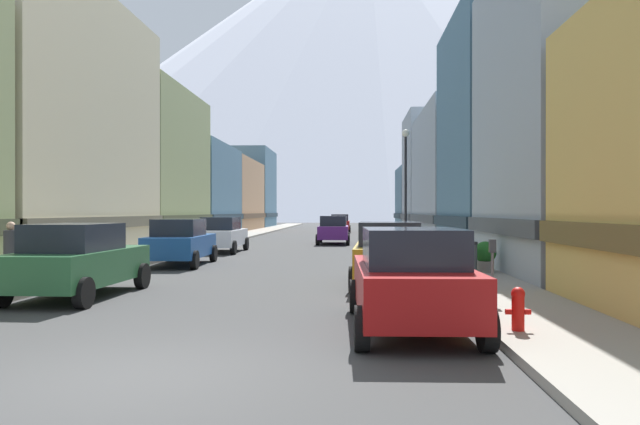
{
  "coord_description": "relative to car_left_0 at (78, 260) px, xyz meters",
  "views": [
    {
      "loc": [
        2.78,
        -7.16,
        2.08
      ],
      "look_at": [
        0.61,
        32.41,
        1.99
      ],
      "focal_mm": 33.0,
      "sensor_mm": 36.0,
      "label": 1
    }
  ],
  "objects": [
    {
      "name": "ground_plane",
      "position": [
        3.8,
        -6.61,
        -0.9
      ],
      "size": [
        400.0,
        400.0,
        0.0
      ],
      "primitive_type": "plane",
      "color": "#3B3B3B"
    },
    {
      "name": "sidewalk_left",
      "position": [
        -2.45,
        28.39,
        -0.82
      ],
      "size": [
        2.5,
        100.0,
        0.15
      ],
      "primitive_type": "cube",
      "color": "gray",
      "rests_on": "ground"
    },
    {
      "name": "sidewalk_right",
      "position": [
        10.05,
        28.39,
        -0.82
      ],
      "size": [
        2.5,
        100.0,
        0.15
      ],
      "primitive_type": "cube",
      "color": "gray",
      "rests_on": "ground"
    },
    {
      "name": "storefront_left_1",
      "position": [
        -8.2,
        10.59,
        4.6
      ],
      "size": [
        9.3,
        13.12,
        11.35
      ],
      "color": "beige",
      "rests_on": "ground"
    },
    {
      "name": "storefront_left_2",
      "position": [
        -7.42,
        22.82,
        3.79
      ],
      "size": [
        7.74,
        11.08,
        9.72
      ],
      "color": "#8C9966",
      "rests_on": "ground"
    },
    {
      "name": "storefront_left_3",
      "position": [
        -6.88,
        34.64,
        2.77
      ],
      "size": [
        6.66,
        11.81,
        7.62
      ],
      "color": "slate",
      "rests_on": "ground"
    },
    {
      "name": "storefront_left_4",
      "position": [
        -8.11,
        47.67,
        2.7
      ],
      "size": [
        9.11,
        13.98,
        7.48
      ],
      "color": "tan",
      "rests_on": "ground"
    },
    {
      "name": "storefront_left_5",
      "position": [
        -7.9,
        60.53,
        3.88
      ],
      "size": [
        8.7,
        10.56,
        9.89
      ],
      "color": "slate",
      "rests_on": "ground"
    },
    {
      "name": "storefront_right_1",
      "position": [
        14.47,
        5.46,
        4.07
      ],
      "size": [
        6.63,
        8.45,
        10.28
      ],
      "color": "#99A5B2",
      "rests_on": "ground"
    },
    {
      "name": "storefront_right_2",
      "position": [
        15.73,
        14.77,
        4.59
      ],
      "size": [
        9.15,
        9.31,
        11.34
      ],
      "color": "slate",
      "rests_on": "ground"
    },
    {
      "name": "storefront_right_3",
      "position": [
        14.93,
        26.63,
        3.4
      ],
      "size": [
        7.57,
        13.46,
        8.92
      ],
      "color": "#99A5B2",
      "rests_on": "ground"
    },
    {
      "name": "storefront_right_4",
      "position": [
        15.34,
        38.18,
        4.19
      ],
      "size": [
        8.37,
        8.49,
        10.51
      ],
      "color": "#99A5B2",
      "rests_on": "ground"
    },
    {
      "name": "storefront_right_5",
      "position": [
        15.13,
        47.17,
        2.25
      ],
      "size": [
        7.95,
        8.53,
        6.54
      ],
      "color": "slate",
      "rests_on": "ground"
    },
    {
      "name": "car_left_0",
      "position": [
        0.0,
        0.0,
        0.0
      ],
      "size": [
        2.14,
        4.44,
        1.78
      ],
      "color": "#265933",
      "rests_on": "ground"
    },
    {
      "name": "car_left_1",
      "position": [
        0.0,
        8.41,
        0.0
      ],
      "size": [
        2.19,
        4.46,
        1.78
      ],
      "color": "#19478C",
      "rests_on": "ground"
    },
    {
      "name": "car_left_2",
      "position": [
        0.0,
        15.57,
        0.0
      ],
      "size": [
        2.06,
        4.4,
        1.78
      ],
      "color": "silver",
      "rests_on": "ground"
    },
    {
      "name": "car_right_0",
      "position": [
        7.6,
        -3.45,
        0.0
      ],
      "size": [
        2.16,
        4.44,
        1.78
      ],
      "color": "#9E1111",
      "rests_on": "ground"
    },
    {
      "name": "car_right_1",
      "position": [
        7.6,
        2.67,
        0.0
      ],
      "size": [
        2.24,
        4.48,
        1.78
      ],
      "color": "#B28419",
      "rests_on": "ground"
    },
    {
      "name": "car_driving_0",
      "position": [
        5.4,
        43.04,
        0.0
      ],
      "size": [
        2.06,
        4.4,
        1.78
      ],
      "color": "#9E1111",
      "rests_on": "ground"
    },
    {
      "name": "car_driving_1",
      "position": [
        5.4,
        23.45,
        0.0
      ],
      "size": [
        2.06,
        4.4,
        1.78
      ],
      "color": "#591E72",
      "rests_on": "ground"
    },
    {
      "name": "fire_hydrant_near",
      "position": [
        9.25,
        -4.14,
        -0.37
      ],
      "size": [
        0.4,
        0.22,
        0.7
      ],
      "color": "red",
      "rests_on": "sidewalk_right"
    },
    {
      "name": "parking_meter_near",
      "position": [
        9.55,
        -1.14,
        0.11
      ],
      "size": [
        0.14,
        0.1,
        1.33
      ],
      "color": "#595960",
      "rests_on": "sidewalk_right"
    },
    {
      "name": "trash_bin_right",
      "position": [
        10.15,
        4.59,
        -0.26
      ],
      "size": [
        0.59,
        0.59,
        0.98
      ],
      "color": "#4C5156",
      "rests_on": "sidewalk_right"
    },
    {
      "name": "potted_plant_0",
      "position": [
        10.8,
        5.13,
        -0.23
      ],
      "size": [
        0.69,
        0.69,
        0.97
      ],
      "color": "gray",
      "rests_on": "sidewalk_right"
    },
    {
      "name": "pedestrian_0",
      "position": [
        -2.45,
        1.31,
        0.01
      ],
      "size": [
        0.36,
        0.36,
        1.65
      ],
      "color": "#333338",
      "rests_on": "sidewalk_left"
    },
    {
      "name": "streetlamp_right",
      "position": [
        9.15,
        14.65,
        3.09
      ],
      "size": [
        0.36,
        0.36,
        5.86
      ],
      "color": "black",
      "rests_on": "sidewalk_right"
    },
    {
      "name": "mountain_backdrop",
      "position": [
        13.52,
        253.39,
        66.15
      ],
      "size": [
        326.87,
        326.87,
        134.1
      ],
      "primitive_type": "cone",
      "color": "silver",
      "rests_on": "ground"
    }
  ]
}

